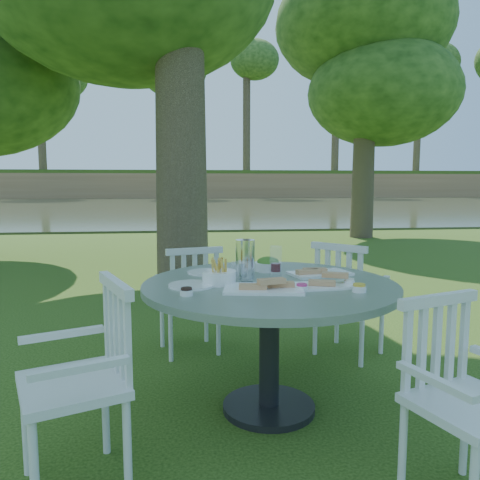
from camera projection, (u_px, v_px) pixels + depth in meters
name	position (u px, v px, depth m)	size (l,w,h in m)	color
ground	(243.00, 336.00, 4.23)	(140.00, 140.00, 0.00)	#1E3A0C
table	(270.00, 305.00, 2.77)	(1.49, 1.49, 0.79)	black
chair_ne	(344.00, 291.00, 3.65)	(0.63, 0.63, 0.91)	silver
chair_nw	(192.00, 292.00, 3.71)	(0.53, 0.51, 0.88)	silver
chair_sw	(93.00, 367.00, 2.11)	(0.59, 0.60, 0.93)	silver
chair_se	(455.00, 384.00, 2.00)	(0.56, 0.54, 0.88)	silver
tableware	(256.00, 273.00, 2.81)	(1.16, 0.81, 0.24)	white
river	(193.00, 207.00, 26.90)	(100.00, 28.00, 0.12)	#2E351F
far_bank	(191.00, 120.00, 43.91)	(100.00, 18.00, 15.20)	olive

